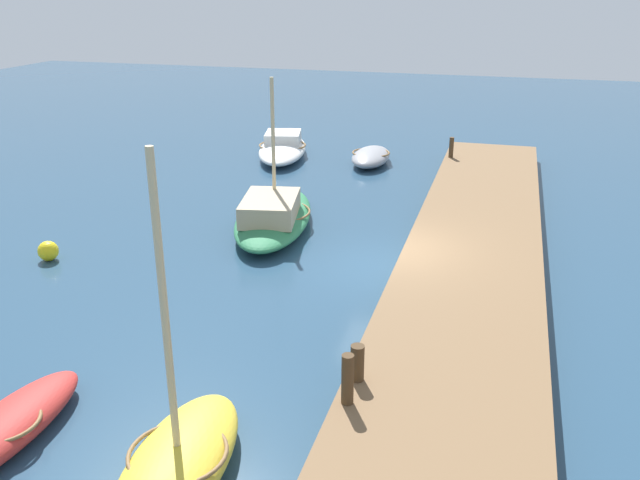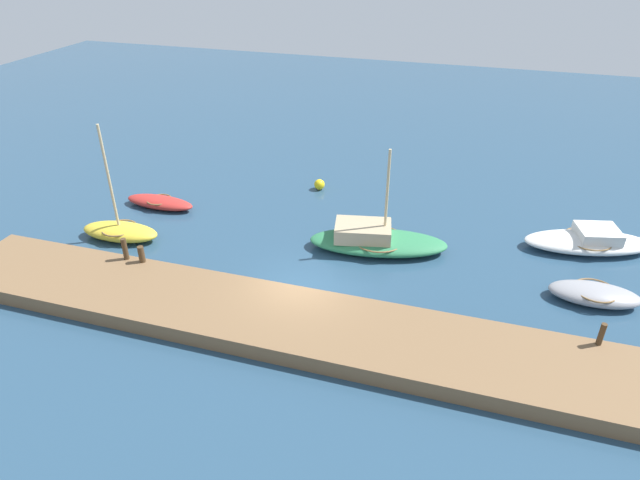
{
  "view_description": "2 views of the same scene",
  "coord_description": "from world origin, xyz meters",
  "px_view_note": "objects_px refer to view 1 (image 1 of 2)",
  "views": [
    {
      "loc": [
        -17.14,
        -2.91,
        7.53
      ],
      "look_at": [
        -0.33,
        1.89,
        0.75
      ],
      "focal_mm": 37.69,
      "sensor_mm": 36.0,
      "label": 1
    },
    {
      "loc": [
        5.91,
        -16.74,
        12.85
      ],
      "look_at": [
        -0.24,
        3.3,
        0.56
      ],
      "focal_mm": 30.79,
      "sensor_mm": 36.0,
      "label": 2
    }
  ],
  "objects_px": {
    "rowboat_yellow": "(179,460)",
    "rowboat_red": "(4,428)",
    "sailboat_green": "(273,215)",
    "mooring_post_mid_west": "(357,363)",
    "marker_buoy": "(48,251)",
    "mooring_post_west": "(348,379)",
    "mooring_post_mid_east": "(451,147)",
    "motorboat_white": "(283,147)",
    "rowboat_grey": "(371,157)"
  },
  "relations": [
    {
      "from": "marker_buoy",
      "to": "rowboat_grey",
      "type": "bearing_deg",
      "value": -26.8
    },
    {
      "from": "rowboat_yellow",
      "to": "motorboat_white",
      "type": "relative_size",
      "value": 0.93
    },
    {
      "from": "rowboat_grey",
      "to": "marker_buoy",
      "type": "bearing_deg",
      "value": 151.4
    },
    {
      "from": "marker_buoy",
      "to": "mooring_post_mid_west",
      "type": "bearing_deg",
      "value": -114.16
    },
    {
      "from": "rowboat_yellow",
      "to": "rowboat_grey",
      "type": "bearing_deg",
      "value": -0.38
    },
    {
      "from": "rowboat_grey",
      "to": "motorboat_white",
      "type": "relative_size",
      "value": 0.58
    },
    {
      "from": "rowboat_grey",
      "to": "mooring_post_mid_west",
      "type": "distance_m",
      "value": 18.06
    },
    {
      "from": "rowboat_grey",
      "to": "sailboat_green",
      "type": "xyz_separation_m",
      "value": [
        -8.93,
        1.33,
        0.15
      ]
    },
    {
      "from": "mooring_post_west",
      "to": "mooring_post_mid_west",
      "type": "height_order",
      "value": "mooring_post_west"
    },
    {
      "from": "motorboat_white",
      "to": "mooring_post_mid_west",
      "type": "relative_size",
      "value": 8.25
    },
    {
      "from": "sailboat_green",
      "to": "mooring_post_mid_east",
      "type": "distance_m",
      "value": 9.86
    },
    {
      "from": "motorboat_white",
      "to": "marker_buoy",
      "type": "bearing_deg",
      "value": 155.82
    },
    {
      "from": "motorboat_white",
      "to": "marker_buoy",
      "type": "distance_m",
      "value": 13.62
    },
    {
      "from": "marker_buoy",
      "to": "sailboat_green",
      "type": "bearing_deg",
      "value": -51.43
    },
    {
      "from": "sailboat_green",
      "to": "mooring_post_west",
      "type": "relative_size",
      "value": 6.77
    },
    {
      "from": "rowboat_yellow",
      "to": "mooring_post_mid_west",
      "type": "height_order",
      "value": "rowboat_yellow"
    },
    {
      "from": "rowboat_grey",
      "to": "motorboat_white",
      "type": "xyz_separation_m",
      "value": [
        0.21,
        4.14,
        0.08
      ]
    },
    {
      "from": "rowboat_yellow",
      "to": "rowboat_red",
      "type": "distance_m",
      "value": 3.35
    },
    {
      "from": "rowboat_yellow",
      "to": "mooring_post_mid_east",
      "type": "relative_size",
      "value": 6.48
    },
    {
      "from": "rowboat_red",
      "to": "mooring_post_mid_west",
      "type": "relative_size",
      "value": 5.3
    },
    {
      "from": "sailboat_green",
      "to": "mooring_post_mid_east",
      "type": "height_order",
      "value": "sailboat_green"
    },
    {
      "from": "sailboat_green",
      "to": "rowboat_red",
      "type": "bearing_deg",
      "value": 164.73
    },
    {
      "from": "rowboat_yellow",
      "to": "rowboat_red",
      "type": "height_order",
      "value": "rowboat_yellow"
    },
    {
      "from": "mooring_post_west",
      "to": "rowboat_grey",
      "type": "bearing_deg",
      "value": 10.61
    },
    {
      "from": "marker_buoy",
      "to": "mooring_post_mid_east",
      "type": "bearing_deg",
      "value": -38.21
    },
    {
      "from": "sailboat_green",
      "to": "rowboat_red",
      "type": "distance_m",
      "value": 11.48
    },
    {
      "from": "marker_buoy",
      "to": "rowboat_yellow",
      "type": "bearing_deg",
      "value": -132.77
    },
    {
      "from": "mooring_post_west",
      "to": "mooring_post_mid_east",
      "type": "distance_m",
      "value": 18.14
    },
    {
      "from": "rowboat_grey",
      "to": "motorboat_white",
      "type": "height_order",
      "value": "motorboat_white"
    },
    {
      "from": "rowboat_grey",
      "to": "mooring_post_mid_east",
      "type": "height_order",
      "value": "mooring_post_mid_east"
    },
    {
      "from": "motorboat_white",
      "to": "mooring_post_mid_west",
      "type": "distance_m",
      "value": 19.47
    },
    {
      "from": "mooring_post_mid_east",
      "to": "mooring_post_mid_west",
      "type": "bearing_deg",
      "value": 180.0
    },
    {
      "from": "sailboat_green",
      "to": "mooring_post_mid_west",
      "type": "distance_m",
      "value": 10.01
    },
    {
      "from": "sailboat_green",
      "to": "mooring_post_mid_east",
      "type": "xyz_separation_m",
      "value": [
        8.6,
        -4.79,
        0.56
      ]
    },
    {
      "from": "rowboat_red",
      "to": "mooring_post_mid_west",
      "type": "bearing_deg",
      "value": -63.04
    },
    {
      "from": "rowboat_red",
      "to": "mooring_post_mid_east",
      "type": "relative_size",
      "value": 4.46
    },
    {
      "from": "motorboat_white",
      "to": "mooring_post_west",
      "type": "bearing_deg",
      "value": -171.41
    },
    {
      "from": "mooring_post_mid_west",
      "to": "marker_buoy",
      "type": "height_order",
      "value": "mooring_post_mid_west"
    },
    {
      "from": "rowboat_grey",
      "to": "marker_buoy",
      "type": "xyz_separation_m",
      "value": [
        -13.17,
        6.65,
        -0.05
      ]
    },
    {
      "from": "sailboat_green",
      "to": "motorboat_white",
      "type": "xyz_separation_m",
      "value": [
        9.14,
        2.81,
        -0.06
      ]
    },
    {
      "from": "motorboat_white",
      "to": "marker_buoy",
      "type": "relative_size",
      "value": 10.13
    },
    {
      "from": "rowboat_red",
      "to": "mooring_post_west",
      "type": "relative_size",
      "value": 3.96
    },
    {
      "from": "rowboat_red",
      "to": "sailboat_green",
      "type": "bearing_deg",
      "value": -2.62
    },
    {
      "from": "mooring_post_mid_west",
      "to": "mooring_post_west",
      "type": "bearing_deg",
      "value": 180.0
    },
    {
      "from": "mooring_post_mid_west",
      "to": "mooring_post_mid_east",
      "type": "relative_size",
      "value": 0.84
    },
    {
      "from": "rowboat_red",
      "to": "motorboat_white",
      "type": "relative_size",
      "value": 0.64
    },
    {
      "from": "sailboat_green",
      "to": "motorboat_white",
      "type": "bearing_deg",
      "value": 6.01
    },
    {
      "from": "rowboat_yellow",
      "to": "mooring_post_west",
      "type": "relative_size",
      "value": 5.75
    },
    {
      "from": "rowboat_red",
      "to": "mooring_post_mid_east",
      "type": "xyz_separation_m",
      "value": [
        20.05,
        -5.63,
        0.75
      ]
    },
    {
      "from": "rowboat_yellow",
      "to": "mooring_post_mid_east",
      "type": "bearing_deg",
      "value": -10.16
    }
  ]
}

